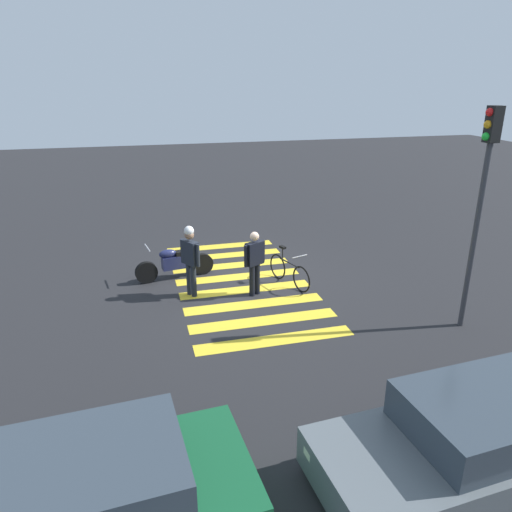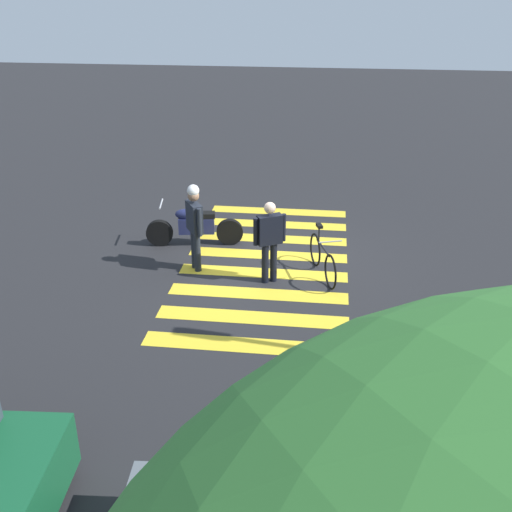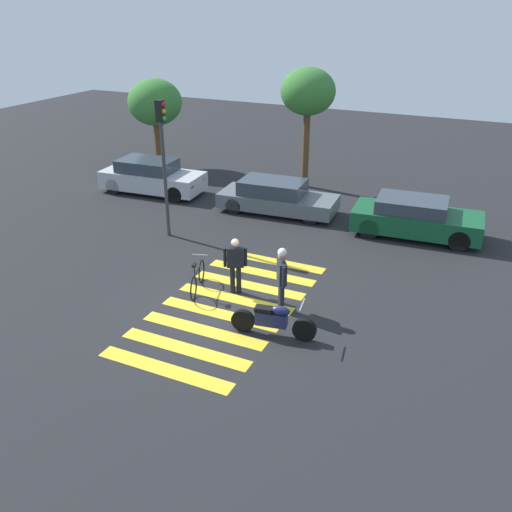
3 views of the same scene
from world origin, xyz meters
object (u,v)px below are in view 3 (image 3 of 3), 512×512
car_green_compact (415,218)px  leaning_bicycle (198,279)px  officer_on_foot (282,275)px  police_motorcycle (273,320)px  car_silver_sedan (152,177)px  traffic_light_pole (163,149)px  officer_by_motorcycle (235,262)px  car_grey_coupe (276,197)px

car_green_compact → leaning_bicycle: bearing=-125.8°
leaning_bicycle → officer_on_foot: bearing=0.2°
police_motorcycle → car_silver_sedan: size_ratio=0.48×
leaning_bicycle → traffic_light_pole: 5.17m
officer_by_motorcycle → car_grey_coupe: bearing=103.1°
officer_by_motorcycle → traffic_light_pole: traffic_light_pole is taller
car_grey_coupe → car_green_compact: 5.42m
leaning_bicycle → car_green_compact: 8.44m
police_motorcycle → officer_on_foot: size_ratio=1.18×
car_green_compact → traffic_light_pole: size_ratio=0.96×
leaning_bicycle → traffic_light_pole: traffic_light_pole is taller
car_green_compact → traffic_light_pole: bearing=-155.1°
officer_by_motorcycle → car_green_compact: officer_by_motorcycle is taller
car_grey_coupe → traffic_light_pole: size_ratio=1.00×
police_motorcycle → car_grey_coupe: 8.87m
car_green_compact → traffic_light_pole: 9.13m
leaning_bicycle → car_grey_coupe: car_grey_coupe is taller
car_grey_coupe → traffic_light_pole: traffic_light_pole is taller
car_silver_sedan → car_grey_coupe: car_silver_sedan is taller
police_motorcycle → officer_on_foot: officer_on_foot is taller
leaning_bicycle → traffic_light_pole: (-3.04, 3.14, 2.77)m
police_motorcycle → officer_by_motorcycle: 2.51m
car_silver_sedan → car_green_compact: (11.31, -0.09, -0.03)m
officer_on_foot → officer_by_motorcycle: officer_on_foot is taller
leaning_bicycle → officer_on_foot: officer_on_foot is taller
officer_on_foot → car_grey_coupe: size_ratio=0.39×
car_grey_coupe → car_green_compact: bearing=-1.4°
car_green_compact → car_grey_coupe: bearing=178.6°
car_grey_coupe → traffic_light_pole: (-2.55, -3.83, 2.54)m
leaning_bicycle → car_grey_coupe: size_ratio=0.36×
leaning_bicycle → car_green_compact: bearing=54.2°
car_green_compact → officer_on_foot: bearing=-108.8°
police_motorcycle → traffic_light_pole: 7.85m
officer_by_motorcycle → car_grey_coupe: (-1.53, 6.59, -0.35)m
officer_on_foot → car_grey_coupe: 7.63m
officer_by_motorcycle → traffic_light_pole: (-4.08, 2.77, 2.19)m
traffic_light_pole → officer_by_motorcycle: bearing=-34.1°
police_motorcycle → car_silver_sedan: 12.36m
car_silver_sedan → traffic_light_pole: traffic_light_pole is taller
leaning_bicycle → officer_by_motorcycle: (1.05, 0.37, 0.58)m
car_silver_sedan → traffic_light_pole: size_ratio=0.96×
police_motorcycle → traffic_light_pole: size_ratio=0.46×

